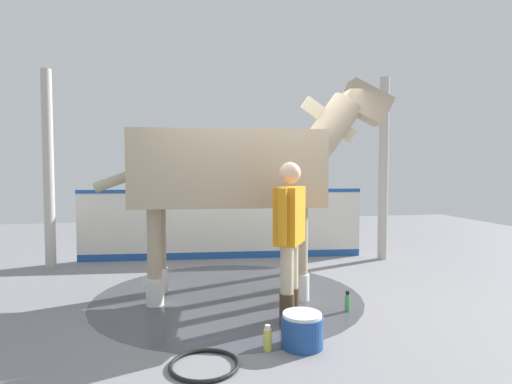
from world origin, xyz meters
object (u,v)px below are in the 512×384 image
Objects in this scene: bottle_spray at (347,302)px; horse at (238,172)px; handler at (290,231)px; bottle_shampoo at (268,339)px; wash_bucket at (302,330)px; hose_coil at (204,365)px.

horse is at bearing 144.69° from bottle_spray.
handler reaches higher than bottle_shampoo.
handler is 0.98m from wash_bucket.
wash_bucket is 0.89m from hose_coil.
wash_bucket is 1.65× the size of bottle_spray.
bottle_shampoo is 0.58m from hose_coil.
horse is 6.46× the size of hose_coil.
hose_coil is (-0.91, -0.80, -0.90)m from handler.
hose_coil is at bearing -102.06° from horse.
handler is at bearing 85.25° from wash_bucket.
handler is at bearing -63.26° from horse.
horse is 2.10m from bottle_shampoo.
wash_bucket is at bearing -134.35° from bottle_spray.
handler is 1.51m from hose_coil.
wash_bucket is (0.33, -1.53, -1.36)m from horse.
hose_coil is at bearing -148.63° from bottle_spray.
bottle_shampoo is (-0.31, -0.02, -0.04)m from wash_bucket.
bottle_spray is 1.88m from hose_coil.
handler reaches higher than bottle_spray.
wash_bucket is 0.66× the size of hose_coil.
bottle_spray is at bearing -30.74° from horse.
bottle_shampoo is 0.40× the size of hose_coil.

